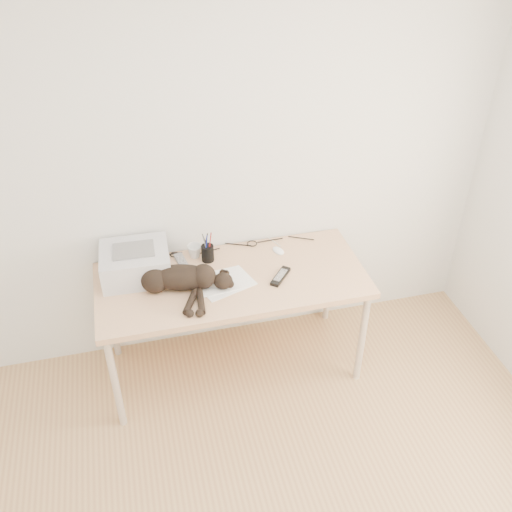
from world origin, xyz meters
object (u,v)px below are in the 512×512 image
object	(u,v)px
cat	(177,279)
mug	(195,251)
pen_cup	(208,253)
mouse	(278,249)
desk	(229,286)
printer	(135,263)

from	to	relation	value
cat	mug	bearing A→B (deg)	76.43
mug	pen_cup	size ratio (longest dim) A/B	0.46
mug	mouse	distance (m)	0.53
desk	printer	distance (m)	0.59
cat	mouse	size ratio (longest dim) A/B	7.16
printer	mug	xyz separation A→B (m)	(0.36, 0.10, -0.05)
desk	mug	xyz separation A→B (m)	(-0.18, 0.18, 0.18)
cat	mouse	xyz separation A→B (m)	(0.66, 0.22, -0.05)
pen_cup	mouse	distance (m)	0.45
desk	cat	distance (m)	0.40
mug	pen_cup	xyz separation A→B (m)	(0.07, -0.06, 0.01)
printer	pen_cup	xyz separation A→B (m)	(0.44, 0.04, -0.04)
desk	cat	world-z (taller)	cat
desk	mouse	size ratio (longest dim) A/B	16.44
desk	printer	bearing A→B (deg)	171.80
cat	pen_cup	size ratio (longest dim) A/B	3.51
desk	cat	bearing A→B (deg)	-160.84
cat	mug	world-z (taller)	cat
cat	pen_cup	distance (m)	0.32
mug	cat	bearing A→B (deg)	-116.49
pen_cup	cat	bearing A→B (deg)	-132.75
desk	pen_cup	distance (m)	0.25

